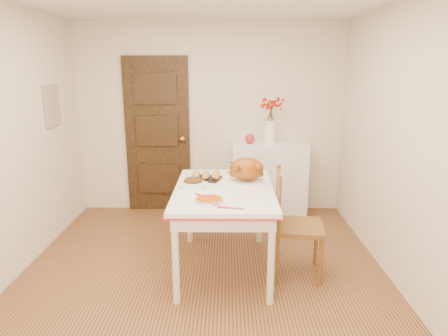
{
  "coord_description": "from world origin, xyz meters",
  "views": [
    {
      "loc": [
        0.23,
        -3.22,
        1.92
      ],
      "look_at": [
        0.2,
        0.36,
        1.0
      ],
      "focal_mm": 31.68,
      "sensor_mm": 36.0,
      "label": 1
    }
  ],
  "objects_px": {
    "chair_oak": "(299,224)",
    "pumpkin_pie": "(209,199)",
    "sideboard": "(269,179)",
    "kitchen_table": "(224,229)",
    "turkey_platter": "(247,170)"
  },
  "relations": [
    {
      "from": "sideboard",
      "to": "kitchen_table",
      "type": "distance_m",
      "value": 1.59
    },
    {
      "from": "chair_oak",
      "to": "turkey_platter",
      "type": "distance_m",
      "value": 0.71
    },
    {
      "from": "chair_oak",
      "to": "turkey_platter",
      "type": "bearing_deg",
      "value": 63.05
    },
    {
      "from": "sideboard",
      "to": "kitchen_table",
      "type": "bearing_deg",
      "value": -111.47
    },
    {
      "from": "sideboard",
      "to": "turkey_platter",
      "type": "xyz_separation_m",
      "value": [
        -0.36,
        -1.28,
        0.47
      ]
    },
    {
      "from": "sideboard",
      "to": "chair_oak",
      "type": "xyz_separation_m",
      "value": [
        0.11,
        -1.59,
        0.03
      ]
    },
    {
      "from": "sideboard",
      "to": "pumpkin_pie",
      "type": "bearing_deg",
      "value": -110.44
    },
    {
      "from": "kitchen_table",
      "to": "turkey_platter",
      "type": "height_order",
      "value": "turkey_platter"
    },
    {
      "from": "chair_oak",
      "to": "pumpkin_pie",
      "type": "distance_m",
      "value": 0.92
    },
    {
      "from": "sideboard",
      "to": "chair_oak",
      "type": "distance_m",
      "value": 1.6
    },
    {
      "from": "chair_oak",
      "to": "pumpkin_pie",
      "type": "bearing_deg",
      "value": 115.5
    },
    {
      "from": "kitchen_table",
      "to": "pumpkin_pie",
      "type": "xyz_separation_m",
      "value": [
        -0.12,
        -0.4,
        0.44
      ]
    },
    {
      "from": "chair_oak",
      "to": "kitchen_table",
      "type": "bearing_deg",
      "value": 86.4
    },
    {
      "from": "sideboard",
      "to": "pumpkin_pie",
      "type": "relative_size",
      "value": 4.03
    },
    {
      "from": "kitchen_table",
      "to": "pumpkin_pie",
      "type": "relative_size",
      "value": 5.75
    }
  ]
}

